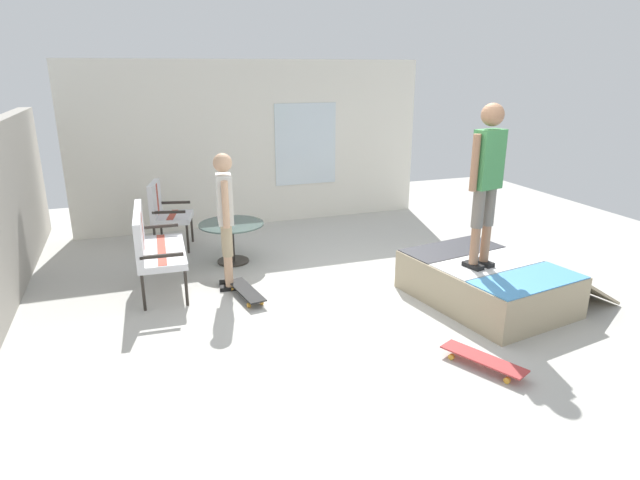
{
  "coord_description": "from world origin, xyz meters",
  "views": [
    {
      "loc": [
        -5.26,
        2.5,
        2.64
      ],
      "look_at": [
        0.38,
        0.51,
        0.7
      ],
      "focal_mm": 30.09,
      "sensor_mm": 36.0,
      "label": 1
    }
  ],
  "objects_px": {
    "patio_table": "(232,235)",
    "skateboard_spare": "(483,359)",
    "patio_chair_near_house": "(164,209)",
    "skate_ramp": "(487,282)",
    "person_skater": "(487,173)",
    "person_watching": "(225,212)",
    "skateboard_by_bench": "(246,291)",
    "patio_bench": "(151,243)"
  },
  "relations": [
    {
      "from": "patio_bench",
      "to": "skate_ramp",
      "type": "bearing_deg",
      "value": -114.26
    },
    {
      "from": "patio_table",
      "to": "patio_chair_near_house",
      "type": "bearing_deg",
      "value": 41.04
    },
    {
      "from": "person_watching",
      "to": "skateboard_spare",
      "type": "relative_size",
      "value": 2.08
    },
    {
      "from": "patio_table",
      "to": "person_skater",
      "type": "height_order",
      "value": "person_skater"
    },
    {
      "from": "patio_bench",
      "to": "skateboard_by_bench",
      "type": "xyz_separation_m",
      "value": [
        -0.6,
        -1.01,
        -0.53
      ]
    },
    {
      "from": "skate_ramp",
      "to": "skateboard_spare",
      "type": "bearing_deg",
      "value": 143.1
    },
    {
      "from": "patio_table",
      "to": "skateboard_by_bench",
      "type": "height_order",
      "value": "patio_table"
    },
    {
      "from": "patio_chair_near_house",
      "to": "skate_ramp",
      "type": "bearing_deg",
      "value": -133.88
    },
    {
      "from": "patio_chair_near_house",
      "to": "person_skater",
      "type": "relative_size",
      "value": 0.57
    },
    {
      "from": "person_watching",
      "to": "patio_chair_near_house",
      "type": "bearing_deg",
      "value": 18.43
    },
    {
      "from": "patio_table",
      "to": "skateboard_spare",
      "type": "bearing_deg",
      "value": -155.26
    },
    {
      "from": "patio_bench",
      "to": "patio_chair_near_house",
      "type": "distance_m",
      "value": 1.64
    },
    {
      "from": "person_watching",
      "to": "person_skater",
      "type": "height_order",
      "value": "person_skater"
    },
    {
      "from": "patio_bench",
      "to": "skateboard_by_bench",
      "type": "height_order",
      "value": "patio_bench"
    },
    {
      "from": "patio_bench",
      "to": "patio_table",
      "type": "height_order",
      "value": "patio_bench"
    },
    {
      "from": "patio_bench",
      "to": "patio_chair_near_house",
      "type": "height_order",
      "value": "same"
    },
    {
      "from": "skateboard_by_bench",
      "to": "skateboard_spare",
      "type": "bearing_deg",
      "value": -143.04
    },
    {
      "from": "skate_ramp",
      "to": "person_skater",
      "type": "xyz_separation_m",
      "value": [
        -0.07,
        0.21,
        1.31
      ]
    },
    {
      "from": "patio_chair_near_house",
      "to": "skateboard_by_bench",
      "type": "bearing_deg",
      "value": -161.4
    },
    {
      "from": "person_skater",
      "to": "skateboard_by_bench",
      "type": "xyz_separation_m",
      "value": [
        1.12,
        2.44,
        -1.47
      ]
    },
    {
      "from": "patio_chair_near_house",
      "to": "person_skater",
      "type": "bearing_deg",
      "value": -136.35
    },
    {
      "from": "patio_table",
      "to": "person_skater",
      "type": "distance_m",
      "value": 3.54
    },
    {
      "from": "patio_chair_near_house",
      "to": "skateboard_spare",
      "type": "height_order",
      "value": "patio_chair_near_house"
    },
    {
      "from": "patio_chair_near_house",
      "to": "person_watching",
      "type": "relative_size",
      "value": 0.61
    },
    {
      "from": "skate_ramp",
      "to": "person_watching",
      "type": "xyz_separation_m",
      "value": [
        1.43,
        2.78,
        0.74
      ]
    },
    {
      "from": "skate_ramp",
      "to": "person_skater",
      "type": "bearing_deg",
      "value": 109.52
    },
    {
      "from": "patio_table",
      "to": "person_watching",
      "type": "height_order",
      "value": "person_watching"
    },
    {
      "from": "patio_bench",
      "to": "skateboard_spare",
      "type": "bearing_deg",
      "value": -136.61
    },
    {
      "from": "person_watching",
      "to": "skateboard_by_bench",
      "type": "xyz_separation_m",
      "value": [
        -0.38,
        -0.14,
        -0.9
      ]
    },
    {
      "from": "skate_ramp",
      "to": "person_watching",
      "type": "distance_m",
      "value": 3.21
    },
    {
      "from": "skate_ramp",
      "to": "person_skater",
      "type": "distance_m",
      "value": 1.33
    },
    {
      "from": "patio_bench",
      "to": "patio_table",
      "type": "bearing_deg",
      "value": -58.72
    },
    {
      "from": "patio_bench",
      "to": "person_skater",
      "type": "xyz_separation_m",
      "value": [
        -1.72,
        -3.45,
        0.94
      ]
    },
    {
      "from": "skate_ramp",
      "to": "person_watching",
      "type": "relative_size",
      "value": 1.31
    },
    {
      "from": "patio_table",
      "to": "person_skater",
      "type": "relative_size",
      "value": 0.5
    },
    {
      "from": "skateboard_spare",
      "to": "skateboard_by_bench",
      "type": "bearing_deg",
      "value": 36.96
    },
    {
      "from": "skateboard_by_bench",
      "to": "person_skater",
      "type": "bearing_deg",
      "value": -114.64
    },
    {
      "from": "person_skater",
      "to": "skateboard_by_bench",
      "type": "height_order",
      "value": "person_skater"
    },
    {
      "from": "patio_bench",
      "to": "skateboard_spare",
      "type": "height_order",
      "value": "patio_bench"
    },
    {
      "from": "skateboard_spare",
      "to": "skate_ramp",
      "type": "bearing_deg",
      "value": -36.9
    },
    {
      "from": "skateboard_by_bench",
      "to": "patio_chair_near_house",
      "type": "bearing_deg",
      "value": 18.6
    },
    {
      "from": "patio_bench",
      "to": "person_watching",
      "type": "relative_size",
      "value": 0.76
    }
  ]
}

